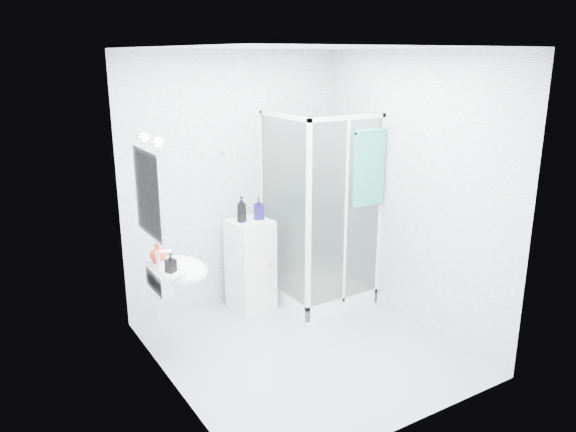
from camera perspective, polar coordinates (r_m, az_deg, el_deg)
room at (r=4.69m, az=1.73°, el=0.66°), size 2.40×2.60×2.60m
shower_enclosure at (r=5.92m, az=2.98°, el=-4.71°), size 0.90×0.95×2.00m
wall_basin at (r=4.81m, az=-11.23°, el=-5.58°), size 0.46×0.56×0.35m
mirror at (r=4.54m, az=-14.05°, el=2.26°), size 0.02×0.60×0.70m
vanity_lights at (r=4.48m, az=-13.81°, el=7.56°), size 0.10×0.40×0.08m
wall_hooks at (r=5.58m, az=-7.58°, el=6.39°), size 0.23×0.06×0.03m
storage_cabinet at (r=5.77m, az=-3.81°, el=-4.98°), size 0.43×0.44×0.95m
hand_towel at (r=5.51m, az=8.23°, el=5.09°), size 0.35×0.05×0.75m
shampoo_bottle_a at (r=5.55m, az=-4.74°, el=0.70°), size 0.11×0.11×0.26m
shampoo_bottle_b at (r=5.64m, az=-3.00°, el=0.79°), size 0.13×0.13×0.22m
soap_dispenser_orange at (r=4.85m, az=-13.13°, el=-3.63°), size 0.17×0.17×0.17m
soap_dispenser_black at (r=4.61m, az=-11.84°, el=-4.67°), size 0.09×0.09×0.16m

